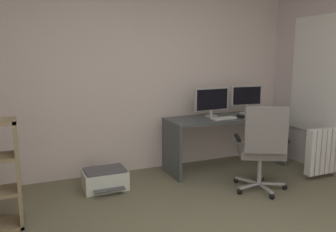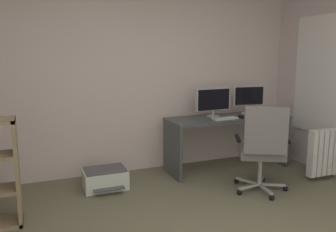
{
  "view_description": "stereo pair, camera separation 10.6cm",
  "coord_description": "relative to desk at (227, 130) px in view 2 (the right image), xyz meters",
  "views": [
    {
      "loc": [
        -1.26,
        -1.81,
        1.55
      ],
      "look_at": [
        0.3,
        1.76,
        0.85
      ],
      "focal_mm": 36.59,
      "sensor_mm": 36.0,
      "label": 1
    },
    {
      "loc": [
        -1.16,
        -1.85,
        1.55
      ],
      "look_at": [
        0.3,
        1.76,
        0.85
      ],
      "focal_mm": 36.59,
      "sensor_mm": 36.0,
      "label": 2
    }
  ],
  "objects": [
    {
      "name": "wall_back",
      "position": [
        -1.29,
        0.47,
        0.78
      ],
      "size": [
        4.87,
        0.1,
        2.66
      ],
      "primitive_type": "cube",
      "color": "silver",
      "rests_on": "ground"
    },
    {
      "name": "desk",
      "position": [
        0.0,
        0.0,
        0.0
      ],
      "size": [
        1.66,
        0.58,
        0.73
      ],
      "color": "#434A4B",
      "rests_on": "ground"
    },
    {
      "name": "monitor_main",
      "position": [
        -0.17,
        0.11,
        0.4
      ],
      "size": [
        0.53,
        0.18,
        0.38
      ],
      "color": "#B2B5B7",
      "rests_on": "desk"
    },
    {
      "name": "monitor_secondary",
      "position": [
        0.4,
        0.11,
        0.42
      ],
      "size": [
        0.46,
        0.18,
        0.39
      ],
      "color": "#B2B5B7",
      "rests_on": "desk"
    },
    {
      "name": "keyboard",
      "position": [
        -0.12,
        -0.13,
        0.19
      ],
      "size": [
        0.35,
        0.16,
        0.02
      ],
      "primitive_type": "cube",
      "rotation": [
        0.0,
        0.0,
        0.08
      ],
      "color": "silver",
      "rests_on": "desk"
    },
    {
      "name": "computer_mouse",
      "position": [
        0.13,
        -0.14,
        0.2
      ],
      "size": [
        0.08,
        0.11,
        0.03
      ],
      "primitive_type": "cube",
      "rotation": [
        0.0,
        0.0,
        0.26
      ],
      "color": "black",
      "rests_on": "desk"
    },
    {
      "name": "office_chair",
      "position": [
        -0.1,
        -0.9,
        0.01
      ],
      "size": [
        0.66,
        0.67,
        1.02
      ],
      "color": "#B7BABC",
      "rests_on": "ground"
    },
    {
      "name": "printer",
      "position": [
        -1.71,
        -0.09,
        -0.43
      ],
      "size": [
        0.5,
        0.43,
        0.24
      ],
      "color": "silver",
      "rests_on": "ground"
    },
    {
      "name": "radiator",
      "position": [
        1.04,
        -0.82,
        -0.19
      ],
      "size": [
        0.74,
        0.1,
        0.58
      ],
      "color": "white",
      "rests_on": "ground"
    }
  ]
}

